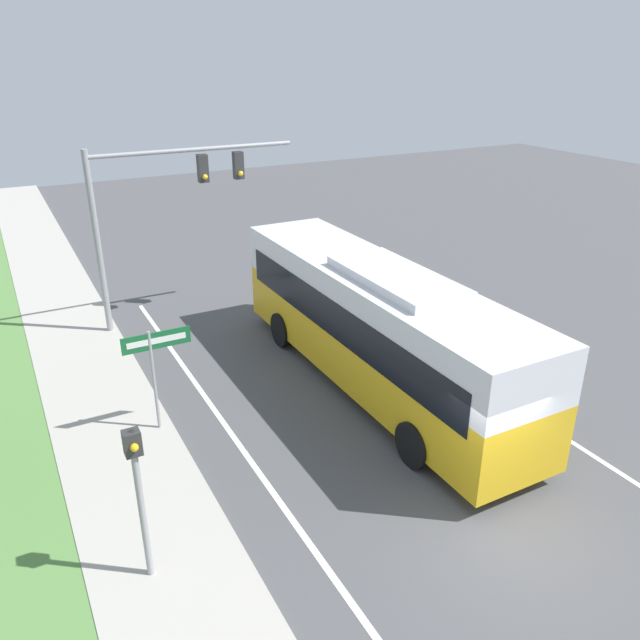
# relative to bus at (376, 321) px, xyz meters

# --- Properties ---
(ground_plane) EXTENTS (80.00, 80.00, 0.00)m
(ground_plane) POSITION_rel_bus_xyz_m (-0.85, -5.91, -1.99)
(ground_plane) COLOR #4C4C4F
(lane_divider_near) EXTENTS (0.14, 30.00, 0.01)m
(lane_divider_near) POSITION_rel_bus_xyz_m (-4.45, -5.91, -1.98)
(lane_divider_near) COLOR silver
(lane_divider_near) RESTS_ON ground_plane
(lane_divider_far) EXTENTS (0.14, 30.00, 0.01)m
(lane_divider_far) POSITION_rel_bus_xyz_m (2.75, -5.91, -1.98)
(lane_divider_far) COLOR silver
(lane_divider_far) RESTS_ON ground_plane
(bus) EXTENTS (2.71, 11.50, 3.64)m
(bus) POSITION_rel_bus_xyz_m (0.00, 0.00, 0.00)
(bus) COLOR gold
(bus) RESTS_ON ground_plane
(signal_gantry) EXTENTS (6.88, 0.41, 6.04)m
(signal_gantry) POSITION_rel_bus_xyz_m (-3.74, 7.12, 2.38)
(signal_gantry) COLOR #939399
(signal_gantry) RESTS_ON ground_plane
(pedestrian_signal) EXTENTS (0.28, 0.34, 3.15)m
(pedestrian_signal) POSITION_rel_bus_xyz_m (-7.37, -4.08, 0.15)
(pedestrian_signal) COLOR #939399
(pedestrian_signal) RESTS_ON ground_plane
(street_sign) EXTENTS (1.65, 0.08, 2.75)m
(street_sign) POSITION_rel_bus_xyz_m (-5.89, 0.54, 0.01)
(street_sign) COLOR #939399
(street_sign) RESTS_ON ground_plane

